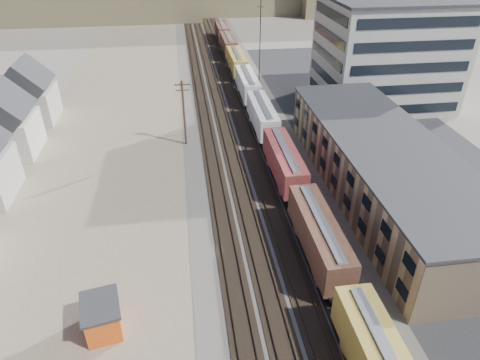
{
  "coord_description": "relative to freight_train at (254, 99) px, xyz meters",
  "views": [
    {
      "loc": [
        -8.59,
        -17.22,
        29.47
      ],
      "look_at": [
        -2.51,
        25.58,
        3.0
      ],
      "focal_mm": 32.0,
      "sensor_mm": 36.0,
      "label": 1
    }
  ],
  "objects": [
    {
      "name": "parked_car_far",
      "position": [
        23.43,
        6.01,
        -1.96
      ],
      "size": [
        3.82,
        5.25,
        1.66
      ],
      "primitive_type": "imported",
      "rotation": [
        0.0,
        0.0,
        -0.43
      ],
      "color": "white",
      "rests_on": "ground"
    },
    {
      "name": "warehouse",
      "position": [
        11.18,
        -27.44,
        0.86
      ],
      "size": [
        12.4,
        40.4,
        7.25
      ],
      "color": "tan",
      "rests_on": "ground"
    },
    {
      "name": "dirt_yard",
      "position": [
        -23.8,
        -12.44,
        -2.78
      ],
      "size": [
        24.0,
        180.0,
        0.03
      ],
      "primitive_type": "cube",
      "color": "#71664E",
      "rests_on": "ground"
    },
    {
      "name": "parked_car_blue",
      "position": [
        18.71,
        -5.27,
        -2.01
      ],
      "size": [
        5.84,
        5.87,
        1.57
      ],
      "primitive_type": "imported",
      "rotation": [
        0.0,
        0.0,
        0.78
      ],
      "color": "navy",
      "rests_on": "ground"
    },
    {
      "name": "office_tower",
      "position": [
        24.15,
        2.52,
        6.47
      ],
      "size": [
        22.6,
        18.6,
        18.45
      ],
      "color": "#9E998E",
      "rests_on": "ground"
    },
    {
      "name": "maintenance_shed",
      "position": [
        -20.25,
        -44.18,
        -1.3
      ],
      "size": [
        3.81,
        4.52,
        2.93
      ],
      "color": "#D74C14",
      "rests_on": "ground"
    },
    {
      "name": "asphalt_lot",
      "position": [
        18.2,
        -17.44,
        -2.77
      ],
      "size": [
        26.0,
        120.0,
        0.04
      ],
      "primitive_type": "cube",
      "color": "#232326",
      "rests_on": "ground"
    },
    {
      "name": "ballast_bed",
      "position": [
        -3.8,
        -2.44,
        -2.76
      ],
      "size": [
        18.0,
        200.0,
        0.06
      ],
      "primitive_type": "cube",
      "color": "#4C4742",
      "rests_on": "ground"
    },
    {
      "name": "radio_mast",
      "position": [
        2.2,
        7.56,
        6.33
      ],
      "size": [
        1.2,
        0.16,
        18.0
      ],
      "color": "black",
      "rests_on": "ground"
    },
    {
      "name": "rail_tracks",
      "position": [
        -4.35,
        -2.44,
        -2.68
      ],
      "size": [
        11.4,
        200.0,
        0.24
      ],
      "color": "black",
      "rests_on": "ground"
    },
    {
      "name": "freight_train",
      "position": [
        0.0,
        0.0,
        0.0
      ],
      "size": [
        3.0,
        119.74,
        4.46
      ],
      "color": "black",
      "rests_on": "ground"
    },
    {
      "name": "utility_pole_north",
      "position": [
        -12.3,
        -10.44,
        2.5
      ],
      "size": [
        2.2,
        0.32,
        10.0
      ],
      "color": "#382619",
      "rests_on": "ground"
    }
  ]
}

